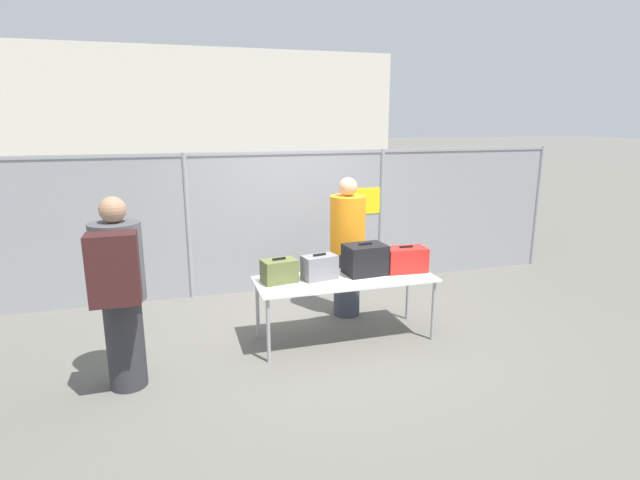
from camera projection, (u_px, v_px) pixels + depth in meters
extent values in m
plane|color=#605E56|center=(326.00, 334.00, 5.93)|extent=(120.00, 120.00, 0.00)
cylinder|color=gray|center=(188.00, 227.00, 6.94)|extent=(0.07, 0.07, 2.05)
cylinder|color=gray|center=(381.00, 216.00, 7.76)|extent=(0.07, 0.07, 2.05)
cylinder|color=gray|center=(537.00, 207.00, 8.59)|extent=(0.07, 0.07, 2.05)
cube|color=gray|center=(290.00, 221.00, 7.35)|extent=(8.73, 0.01, 2.05)
cube|color=gray|center=(289.00, 153.00, 7.12)|extent=(8.73, 0.04, 0.04)
cube|color=yellow|center=(364.00, 201.00, 7.61)|extent=(0.60, 0.01, 0.40)
cube|color=silver|center=(345.00, 279.00, 5.65)|extent=(2.04, 0.76, 0.02)
cylinder|color=#99999E|center=(268.00, 330.00, 5.17)|extent=(0.04, 0.04, 0.71)
cylinder|color=#99999E|center=(433.00, 310.00, 5.71)|extent=(0.04, 0.04, 0.71)
cylinder|color=#99999E|center=(258.00, 309.00, 5.76)|extent=(0.04, 0.04, 0.71)
cylinder|color=#99999E|center=(408.00, 292.00, 6.31)|extent=(0.04, 0.04, 0.71)
cube|color=#566033|center=(279.00, 271.00, 5.48)|extent=(0.41, 0.30, 0.25)
cube|color=black|center=(279.00, 259.00, 5.45)|extent=(0.15, 0.05, 0.02)
cube|color=slate|center=(320.00, 267.00, 5.59)|extent=(0.42, 0.29, 0.27)
cube|color=black|center=(320.00, 255.00, 5.55)|extent=(0.15, 0.05, 0.02)
cube|color=black|center=(365.00, 259.00, 5.77)|extent=(0.49, 0.38, 0.35)
cube|color=black|center=(365.00, 244.00, 5.72)|extent=(0.16, 0.04, 0.02)
cube|color=red|center=(406.00, 259.00, 5.87)|extent=(0.49, 0.30, 0.29)
cube|color=black|center=(406.00, 247.00, 5.83)|extent=(0.16, 0.03, 0.02)
cylinder|color=#2D2D33|center=(126.00, 343.00, 4.69)|extent=(0.34, 0.34, 0.87)
cylinder|color=#4C4C51|center=(118.00, 262.00, 4.50)|extent=(0.45, 0.45, 0.72)
sphere|color=#A57A5B|center=(112.00, 210.00, 4.39)|extent=(0.24, 0.24, 0.24)
cube|color=#381919|center=(114.00, 269.00, 4.17)|extent=(0.41, 0.25, 0.61)
cylinder|color=#383D4C|center=(347.00, 283.00, 6.45)|extent=(0.34, 0.34, 0.85)
cylinder|color=orange|center=(348.00, 224.00, 6.26)|extent=(0.44, 0.44, 0.71)
sphere|color=tan|center=(348.00, 187.00, 6.15)|extent=(0.23, 0.23, 0.23)
cube|color=white|center=(334.00, 233.00, 9.33)|extent=(2.65, 1.42, 0.51)
sphere|color=black|center=(322.00, 250.00, 8.51)|extent=(0.62, 0.62, 0.62)
sphere|color=black|center=(300.00, 231.00, 9.94)|extent=(0.62, 0.62, 0.62)
cylinder|color=#59595B|center=(239.00, 250.00, 8.87)|extent=(0.93, 0.06, 0.06)
cube|color=beige|center=(196.00, 114.00, 27.00)|extent=(17.66, 11.30, 5.53)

